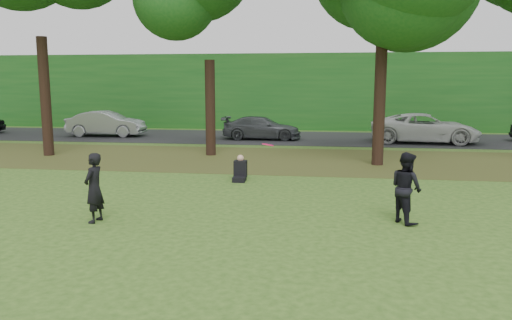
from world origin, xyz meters
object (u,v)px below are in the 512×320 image
at_px(frisbee, 268,145).
at_px(seated_person, 240,171).
at_px(player_left, 94,188).
at_px(player_right, 406,188).

xyz_separation_m(frisbee, seated_person, (-1.47, 4.65, -1.48)).
bearing_deg(seated_person, frisbee, -74.60).
height_order(player_left, frisbee, frisbee).
distance_m(player_right, frisbee, 3.31).
relative_size(player_left, player_right, 0.98).
relative_size(player_left, frisbee, 4.53).
xyz_separation_m(player_left, frisbee, (3.93, 0.67, 0.98)).
distance_m(player_left, seated_person, 5.88).
relative_size(player_right, seated_person, 1.98).
distance_m(frisbee, seated_person, 5.09).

